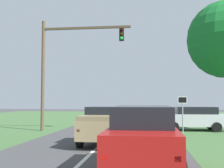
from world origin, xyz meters
TOP-DOWN VIEW (x-y plane):
  - ground_plane at (0.00, 9.34)m, footprint 120.00×120.00m
  - red_suv_near at (2.16, 5.97)m, footprint 2.16×4.80m
  - pickup_truck_lead at (0.22, 11.80)m, footprint 2.26×5.23m
  - traffic_light at (-3.60, 17.26)m, footprint 6.52×0.40m
  - keep_moving_sign at (4.66, 16.66)m, footprint 0.60×0.09m
  - crossing_suv_far at (5.69, 18.75)m, footprint 4.66×2.18m

SIDE VIEW (x-z plane):
  - ground_plane at x=0.00m, z-range 0.00..0.00m
  - crossing_suv_far at x=5.69m, z-range 0.05..1.77m
  - pickup_truck_lead at x=0.22m, z-range 0.04..1.90m
  - red_suv_near at x=2.16m, z-range 0.05..2.04m
  - keep_moving_sign at x=4.66m, z-range 0.36..2.92m
  - traffic_light at x=-3.60m, z-range 1.19..9.20m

